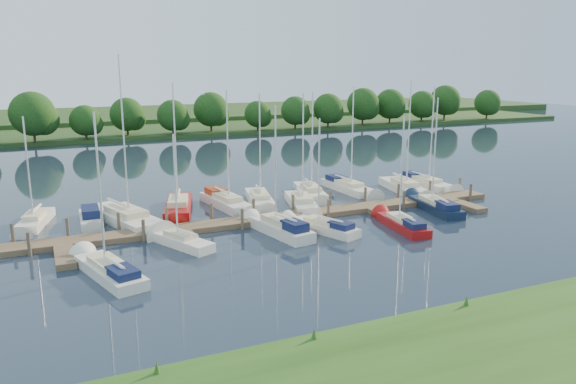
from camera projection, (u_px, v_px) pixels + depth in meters
name	position (u px, v px, depth m)	size (l,w,h in m)	color
ground	(328.00, 250.00, 37.12)	(260.00, 260.00, 0.00)	#192133
near_bank	(514.00, 360.00, 22.84)	(90.00, 10.00, 0.50)	#234814
dock	(284.00, 220.00, 43.57)	(40.00, 6.00, 0.40)	brown
mooring_pilings	(278.00, 211.00, 44.49)	(38.24, 2.84, 2.00)	#473D33
far_shore	(136.00, 129.00, 103.75)	(180.00, 30.00, 0.60)	#204119
distant_hill	(117.00, 116.00, 125.89)	(220.00, 40.00, 1.40)	#2F4920
treeline	(129.00, 114.00, 90.27)	(145.45, 9.85, 8.28)	#38281C
sailboat_n_0	(35.00, 222.00, 42.56)	(2.98, 6.75, 8.68)	silver
motorboat	(91.00, 219.00, 43.22)	(1.77, 5.56, 1.51)	silver
sailboat_n_2	(128.00, 220.00, 43.06)	(5.06, 10.45, 13.18)	silver
sailboat_n_3	(178.00, 209.00, 46.46)	(4.02, 8.63, 11.05)	#970E0E
sailboat_n_4	(227.00, 204.00, 48.06)	(2.84, 8.15, 10.39)	silver
sailboat_n_5	(260.00, 201.00, 49.35)	(3.33, 7.93, 9.97)	silver
sailboat_n_6	(302.00, 205.00, 47.87)	(3.51, 7.94, 10.12)	silver
sailboat_n_7	(311.00, 194.00, 52.06)	(3.27, 7.92, 10.01)	silver
sailboat_n_8	(349.00, 188.00, 54.13)	(2.35, 8.20, 10.36)	silver
sailboat_n_9	(405.00, 189.00, 53.83)	(3.27, 8.68, 11.00)	silver
sailboat_n_10	(427.00, 184.00, 56.27)	(1.94, 8.11, 10.26)	silver
sailboat_s_0	(108.00, 271.00, 32.50)	(3.51, 7.78, 9.78)	silver
sailboat_s_1	(180.00, 242.00, 37.91)	(3.45, 5.96, 7.89)	silver
sailboat_s_2	(279.00, 229.00, 40.52)	(2.83, 7.46, 9.70)	silver
sailboat_s_3	(322.00, 227.00, 41.20)	(3.53, 6.64, 8.58)	silver
sailboat_s_4	(402.00, 224.00, 41.99)	(2.36, 6.84, 8.66)	#970E0E
sailboat_s_5	(434.00, 206.00, 47.16)	(2.84, 7.68, 9.72)	#0F1D34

